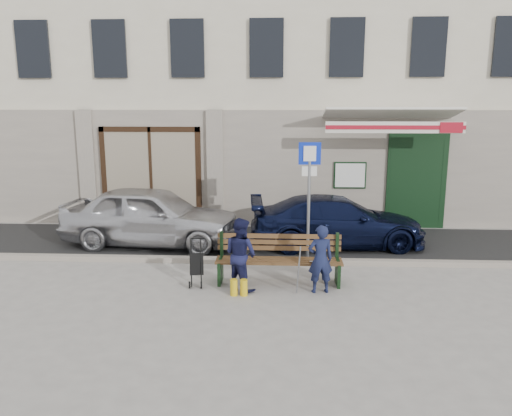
# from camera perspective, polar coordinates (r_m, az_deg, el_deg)

# --- Properties ---
(ground) EXTENTS (80.00, 80.00, 0.00)m
(ground) POSITION_cam_1_polar(r_m,az_deg,el_deg) (9.40, 0.16, -9.22)
(ground) COLOR #9E9991
(ground) RESTS_ON ground
(asphalt_lane) EXTENTS (60.00, 3.20, 0.01)m
(asphalt_lane) POSITION_cam_1_polar(r_m,az_deg,el_deg) (12.34, 0.85, -3.99)
(asphalt_lane) COLOR #282828
(asphalt_lane) RESTS_ON ground
(curb) EXTENTS (60.00, 0.18, 0.12)m
(curb) POSITION_cam_1_polar(r_m,az_deg,el_deg) (10.79, 0.54, -6.05)
(curb) COLOR #9E9384
(curb) RESTS_ON ground
(building) EXTENTS (20.00, 8.27, 10.00)m
(building) POSITION_cam_1_polar(r_m,az_deg,el_deg) (17.28, 1.60, 17.20)
(building) COLOR beige
(building) RESTS_ON ground
(car_silver) EXTENTS (4.39, 2.09, 1.45)m
(car_silver) POSITION_cam_1_polar(r_m,az_deg,el_deg) (12.27, -11.88, -0.87)
(car_silver) COLOR silver
(car_silver) RESTS_ON ground
(car_navy) EXTENTS (4.28, 1.99, 1.21)m
(car_navy) POSITION_cam_1_polar(r_m,az_deg,el_deg) (12.12, 9.25, -1.52)
(car_navy) COLOR black
(car_navy) RESTS_ON ground
(parking_sign) EXTENTS (0.48, 0.08, 2.57)m
(parking_sign) POSITION_cam_1_polar(r_m,az_deg,el_deg) (10.84, 6.09, 2.96)
(parking_sign) COLOR gray
(parking_sign) RESTS_ON ground
(bench) EXTENTS (2.40, 1.17, 0.98)m
(bench) POSITION_cam_1_polar(r_m,az_deg,el_deg) (9.55, 2.35, -5.97)
(bench) COLOR brown
(bench) RESTS_ON ground
(man) EXTENTS (0.51, 0.38, 1.26)m
(man) POSITION_cam_1_polar(r_m,az_deg,el_deg) (9.11, 7.37, -5.81)
(man) COLOR #161C3D
(man) RESTS_ON ground
(woman) EXTENTS (0.83, 0.81, 1.35)m
(woman) POSITION_cam_1_polar(r_m,az_deg,el_deg) (9.17, -1.77, -5.29)
(woman) COLOR #16183C
(woman) RESTS_ON ground
(stroller) EXTENTS (0.29, 0.39, 0.89)m
(stroller) POSITION_cam_1_polar(r_m,az_deg,el_deg) (9.52, -6.81, -6.50)
(stroller) COLOR black
(stroller) RESTS_ON ground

